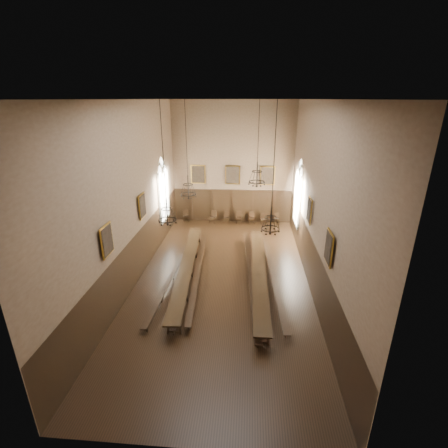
# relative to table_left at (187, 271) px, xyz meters

# --- Properties ---
(floor) EXTENTS (9.00, 18.00, 0.02)m
(floor) POSITION_rel_table_left_xyz_m (1.93, -0.13, -0.40)
(floor) COLOR black
(floor) RESTS_ON ground
(ceiling) EXTENTS (9.00, 18.00, 0.02)m
(ceiling) POSITION_rel_table_left_xyz_m (1.93, -0.13, 8.62)
(ceiling) COLOR black
(ceiling) RESTS_ON ground
(wall_back) EXTENTS (9.00, 0.02, 9.00)m
(wall_back) POSITION_rel_table_left_xyz_m (1.93, 8.88, 4.11)
(wall_back) COLOR brown
(wall_back) RESTS_ON ground
(wall_front) EXTENTS (9.00, 0.02, 9.00)m
(wall_front) POSITION_rel_table_left_xyz_m (1.93, -9.14, 4.11)
(wall_front) COLOR brown
(wall_front) RESTS_ON ground
(wall_left) EXTENTS (0.02, 18.00, 9.00)m
(wall_left) POSITION_rel_table_left_xyz_m (-2.58, -0.13, 4.11)
(wall_left) COLOR brown
(wall_left) RESTS_ON ground
(wall_right) EXTENTS (0.02, 18.00, 9.00)m
(wall_right) POSITION_rel_table_left_xyz_m (6.44, -0.13, 4.11)
(wall_right) COLOR brown
(wall_right) RESTS_ON ground
(wainscot_panelling) EXTENTS (9.00, 18.00, 2.50)m
(wainscot_panelling) POSITION_rel_table_left_xyz_m (1.93, -0.13, 0.86)
(wainscot_panelling) COLOR black
(wainscot_panelling) RESTS_ON floor
(table_left) EXTENTS (1.38, 10.15, 0.79)m
(table_left) POSITION_rel_table_left_xyz_m (0.00, 0.00, 0.00)
(table_left) COLOR black
(table_left) RESTS_ON floor
(table_right) EXTENTS (0.80, 10.23, 0.80)m
(table_right) POSITION_rel_table_left_xyz_m (3.82, -0.29, 0.00)
(table_right) COLOR black
(table_right) RESTS_ON floor
(bench_left_outer) EXTENTS (0.61, 9.05, 0.41)m
(bench_left_outer) POSITION_rel_table_left_xyz_m (-0.70, -0.33, -0.14)
(bench_left_outer) COLOR black
(bench_left_outer) RESTS_ON floor
(bench_left_inner) EXTENTS (0.93, 9.51, 0.43)m
(bench_left_inner) POSITION_rel_table_left_xyz_m (0.56, 0.12, -0.12)
(bench_left_inner) COLOR black
(bench_left_inner) RESTS_ON floor
(bench_right_inner) EXTENTS (0.94, 10.65, 0.48)m
(bench_right_inner) POSITION_rel_table_left_xyz_m (3.41, -0.16, -0.09)
(bench_right_inner) COLOR black
(bench_right_inner) RESTS_ON floor
(bench_right_outer) EXTENTS (0.83, 9.26, 0.42)m
(bench_right_outer) POSITION_rel_table_left_xyz_m (4.58, -0.15, -0.13)
(bench_right_outer) COLOR black
(bench_right_outer) RESTS_ON floor
(chair_0) EXTENTS (0.51, 0.51, 0.90)m
(chair_0) POSITION_rel_table_left_xyz_m (-1.68, 8.44, -0.12)
(chair_0) COLOR black
(chair_0) RESTS_ON floor
(chair_2) EXTENTS (0.56, 0.56, 1.00)m
(chair_2) POSITION_rel_table_left_xyz_m (0.45, 8.34, -0.09)
(chair_2) COLOR black
(chair_2) RESTS_ON floor
(chair_3) EXTENTS (0.40, 0.40, 0.87)m
(chair_3) POSITION_rel_table_left_xyz_m (1.48, 8.48, -0.13)
(chair_3) COLOR black
(chair_3) RESTS_ON floor
(chair_4) EXTENTS (0.45, 0.45, 0.95)m
(chair_4) POSITION_rel_table_left_xyz_m (2.47, 8.38, -0.11)
(chair_4) COLOR black
(chair_4) RESTS_ON floor
(chair_5) EXTENTS (0.48, 0.48, 0.94)m
(chair_5) POSITION_rel_table_left_xyz_m (3.47, 8.36, -0.11)
(chair_5) COLOR black
(chair_5) RESTS_ON floor
(chair_6) EXTENTS (0.45, 0.45, 0.86)m
(chair_6) POSITION_rel_table_left_xyz_m (4.34, 8.33, -0.13)
(chair_6) COLOR black
(chair_6) RESTS_ON floor
(chair_7) EXTENTS (0.48, 0.48, 0.94)m
(chair_7) POSITION_rel_table_left_xyz_m (5.35, 8.37, -0.11)
(chair_7) COLOR black
(chair_7) RESTS_ON floor
(chandelier_back_left) EXTENTS (0.88, 0.88, 5.21)m
(chandelier_back_left) POSITION_rel_table_left_xyz_m (-0.25, 2.46, 3.89)
(chandelier_back_left) COLOR black
(chandelier_back_left) RESTS_ON ceiling
(chandelier_back_right) EXTENTS (0.87, 0.87, 4.30)m
(chandelier_back_right) POSITION_rel_table_left_xyz_m (3.59, 1.96, 4.74)
(chandelier_back_right) COLOR black
(chandelier_back_right) RESTS_ON ceiling
(chandelier_front_left) EXTENTS (0.76, 0.76, 4.89)m
(chandelier_front_left) POSITION_rel_table_left_xyz_m (-0.20, -2.55, 4.22)
(chandelier_front_left) COLOR black
(chandelier_front_left) RESTS_ON ceiling
(chandelier_front_right) EXTENTS (0.76, 0.76, 5.07)m
(chandelier_front_right) POSITION_rel_table_left_xyz_m (4.11, -2.75, 4.06)
(chandelier_front_right) COLOR black
(chandelier_front_right) RESTS_ON ceiling
(portrait_back_0) EXTENTS (1.10, 0.12, 1.40)m
(portrait_back_0) POSITION_rel_table_left_xyz_m (-0.67, 8.75, 3.31)
(portrait_back_0) COLOR #B98A2C
(portrait_back_0) RESTS_ON wall_back
(portrait_back_1) EXTENTS (1.10, 0.12, 1.40)m
(portrait_back_1) POSITION_rel_table_left_xyz_m (1.93, 8.75, 3.31)
(portrait_back_1) COLOR #B98A2C
(portrait_back_1) RESTS_ON wall_back
(portrait_back_2) EXTENTS (1.10, 0.12, 1.40)m
(portrait_back_2) POSITION_rel_table_left_xyz_m (4.53, 8.75, 3.31)
(portrait_back_2) COLOR #B98A2C
(portrait_back_2) RESTS_ON wall_back
(portrait_left_0) EXTENTS (0.12, 1.00, 1.30)m
(portrait_left_0) POSITION_rel_table_left_xyz_m (-2.45, 0.87, 3.31)
(portrait_left_0) COLOR #B98A2C
(portrait_left_0) RESTS_ON wall_left
(portrait_left_1) EXTENTS (0.12, 1.00, 1.30)m
(portrait_left_1) POSITION_rel_table_left_xyz_m (-2.45, -3.63, 3.31)
(portrait_left_1) COLOR #B98A2C
(portrait_left_1) RESTS_ON wall_left
(portrait_right_0) EXTENTS (0.12, 1.00, 1.30)m
(portrait_right_0) POSITION_rel_table_left_xyz_m (6.31, 0.87, 3.31)
(portrait_right_0) COLOR #B98A2C
(portrait_right_0) RESTS_ON wall_right
(portrait_right_1) EXTENTS (0.12, 1.00, 1.30)m
(portrait_right_1) POSITION_rel_table_left_xyz_m (6.31, -3.63, 3.31)
(portrait_right_1) COLOR #B98A2C
(portrait_right_1) RESTS_ON wall_right
(window_right) EXTENTS (0.20, 2.20, 4.60)m
(window_right) POSITION_rel_table_left_xyz_m (6.36, 5.37, 3.01)
(window_right) COLOR white
(window_right) RESTS_ON wall_right
(window_left) EXTENTS (0.20, 2.20, 4.60)m
(window_left) POSITION_rel_table_left_xyz_m (-2.50, 5.37, 3.01)
(window_left) COLOR white
(window_left) RESTS_ON wall_left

